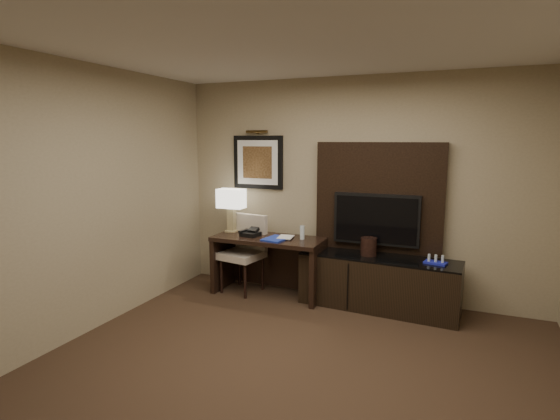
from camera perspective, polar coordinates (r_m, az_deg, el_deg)
The scene contains 18 objects.
floor at distance 3.59m, azimuth -0.66°, elevation -23.83°, with size 4.50×5.00×0.01m, color #302015.
ceiling at distance 3.10m, azimuth -0.76°, elevation 23.16°, with size 4.50×5.00×0.01m, color silver.
wall_back at distance 5.43m, azimuth 9.76°, elevation 2.72°, with size 4.50×0.01×2.70m, color gray.
wall_left at distance 4.45m, azimuth -28.38°, elevation 0.32°, with size 0.01×5.00×2.70m, color gray.
desk at distance 5.56m, azimuth -1.51°, elevation -7.31°, with size 1.38×0.59×0.74m, color black.
credenza at distance 5.24m, azimuth 12.70°, elevation -9.26°, with size 1.80×0.50×0.62m, color black.
tv_wall_panel at distance 5.32m, azimuth 12.74°, elevation 1.63°, with size 1.50×0.12×1.30m, color black.
tv at distance 5.26m, azimuth 12.46°, elevation -1.20°, with size 1.00×0.08×0.60m, color black.
artwork at distance 5.81m, azimuth -2.87°, elevation 6.23°, with size 0.70×0.04×0.70m, color black.
picture_light at distance 5.77m, azimuth -3.07°, elevation 10.18°, with size 0.04×0.04×0.30m, color #3D2C13.
desk_chair at distance 5.65m, azimuth -5.00°, elevation -5.77°, with size 0.47×0.55×0.99m, color beige, non-canonical shape.
table_lamp at distance 5.76m, azimuth -6.37°, elevation 0.20°, with size 0.38×0.22×0.62m, color tan, non-canonical shape.
desk_phone at distance 5.53m, azimuth -3.89°, elevation -2.87°, with size 0.21×0.19×0.11m, color black, non-canonical shape.
blue_folder at distance 5.33m, azimuth -0.50°, elevation -3.78°, with size 0.25×0.34×0.02m, color #172C98.
book at distance 5.40m, azimuth -0.22°, elevation -2.41°, with size 0.18×0.02×0.25m, color #AFA589.
water_bottle at distance 5.35m, azimuth 2.92°, elevation -2.95°, with size 0.06×0.06×0.17m, color silver.
ice_bucket at distance 5.18m, azimuth 11.51°, elevation -4.69°, with size 0.19×0.19×0.21m, color black.
minibar_tray at distance 5.05m, azimuth 19.67°, elevation -6.15°, with size 0.23×0.14×0.08m, color #1920A5, non-canonical shape.
Camera 1 is at (1.19, -2.76, 1.96)m, focal length 28.00 mm.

